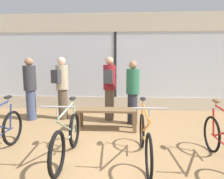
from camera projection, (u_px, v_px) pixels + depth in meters
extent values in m
plane|color=#99754C|center=(107.00, 154.00, 3.54)|extent=(24.00, 24.00, 0.00)
cube|color=beige|center=(115.00, 103.00, 6.82)|extent=(12.00, 0.08, 0.45)
cube|color=silver|center=(115.00, 65.00, 6.64)|extent=(12.00, 0.04, 2.15)
cube|color=beige|center=(115.00, 22.00, 6.45)|extent=(12.00, 0.08, 0.60)
cube|color=black|center=(115.00, 65.00, 6.62)|extent=(0.08, 0.02, 2.15)
torus|color=black|center=(13.00, 128.00, 3.94)|extent=(0.06, 0.68, 0.68)
cylinder|color=navy|center=(11.00, 117.00, 3.86)|extent=(0.03, 0.11, 0.49)
cylinder|color=navy|center=(6.00, 132.00, 3.71)|extent=(0.03, 0.45, 0.03)
cylinder|color=#B2B2B7|center=(8.00, 101.00, 3.78)|extent=(0.02, 0.02, 0.14)
ellipsoid|color=black|center=(8.00, 97.00, 3.77)|extent=(0.11, 0.22, 0.06)
torus|color=black|center=(75.00, 130.00, 3.83)|extent=(0.06, 0.67, 0.67)
torus|color=black|center=(57.00, 154.00, 2.84)|extent=(0.06, 0.67, 0.67)
cylinder|color=gray|center=(66.00, 127.00, 3.26)|extent=(0.03, 0.94, 0.51)
cylinder|color=gray|center=(74.00, 118.00, 3.76)|extent=(0.03, 0.11, 0.49)
cylinder|color=gray|center=(66.00, 110.00, 3.25)|extent=(0.03, 0.87, 0.10)
cylinder|color=gray|center=(71.00, 134.00, 3.61)|extent=(0.03, 0.45, 0.03)
cylinder|color=#B2B2B7|center=(73.00, 103.00, 3.68)|extent=(0.02, 0.02, 0.14)
ellipsoid|color=black|center=(73.00, 98.00, 3.66)|extent=(0.11, 0.22, 0.06)
cylinder|color=#B2B2B7|center=(57.00, 111.00, 2.81)|extent=(0.02, 0.02, 0.12)
cylinder|color=#ADADB2|center=(57.00, 107.00, 2.80)|extent=(0.46, 0.02, 0.02)
torus|color=black|center=(142.00, 130.00, 3.82)|extent=(0.04, 0.66, 0.66)
torus|color=black|center=(149.00, 157.00, 2.76)|extent=(0.04, 0.66, 0.66)
cylinder|color=orange|center=(145.00, 128.00, 3.22)|extent=(0.03, 1.00, 0.51)
cylinder|color=orange|center=(142.00, 119.00, 3.74)|extent=(0.03, 0.11, 0.49)
cylinder|color=orange|center=(146.00, 111.00, 3.21)|extent=(0.03, 0.93, 0.10)
cylinder|color=orange|center=(143.00, 135.00, 3.58)|extent=(0.03, 0.48, 0.03)
cylinder|color=#B2B2B7|center=(143.00, 103.00, 3.66)|extent=(0.02, 0.02, 0.14)
ellipsoid|color=black|center=(143.00, 99.00, 3.65)|extent=(0.11, 0.22, 0.06)
cylinder|color=#B2B2B7|center=(149.00, 113.00, 2.74)|extent=(0.02, 0.02, 0.12)
cylinder|color=#ADADB2|center=(149.00, 108.00, 2.73)|extent=(0.46, 0.02, 0.02)
torus|color=black|center=(212.00, 134.00, 3.63)|extent=(0.04, 0.65, 0.65)
cylinder|color=red|center=(213.00, 122.00, 3.55)|extent=(0.03, 0.11, 0.49)
cylinder|color=red|center=(217.00, 139.00, 3.40)|extent=(0.03, 0.46, 0.03)
cylinder|color=#B2B2B7|center=(216.00, 105.00, 3.47)|extent=(0.02, 0.02, 0.14)
ellipsoid|color=brown|center=(216.00, 101.00, 3.46)|extent=(0.11, 0.22, 0.06)
cube|color=brown|center=(107.00, 110.00, 4.77)|extent=(1.40, 0.44, 0.05)
cube|color=brown|center=(78.00, 122.00, 4.66)|extent=(0.08, 0.08, 0.46)
cube|color=brown|center=(135.00, 123.00, 4.58)|extent=(0.08, 0.08, 0.46)
cube|color=brown|center=(81.00, 118.00, 5.02)|extent=(0.08, 0.08, 0.46)
cube|color=brown|center=(134.00, 119.00, 4.94)|extent=(0.08, 0.08, 0.46)
cylinder|color=#2D2D38|center=(132.00, 109.00, 5.26)|extent=(0.37, 0.37, 0.81)
cylinder|color=#286647|center=(133.00, 81.00, 5.16)|extent=(0.48, 0.48, 0.64)
sphere|color=#9E7051|center=(133.00, 65.00, 5.10)|extent=(0.21, 0.21, 0.21)
cylinder|color=#424C6B|center=(31.00, 105.00, 5.62)|extent=(0.35, 0.35, 0.85)
cylinder|color=#333338|center=(30.00, 78.00, 5.51)|extent=(0.46, 0.46, 0.67)
sphere|color=#9E7051|center=(29.00, 62.00, 5.45)|extent=(0.22, 0.22, 0.22)
cylinder|color=brown|center=(63.00, 104.00, 5.71)|extent=(0.34, 0.34, 0.86)
cylinder|color=tan|center=(62.00, 77.00, 5.60)|extent=(0.45, 0.45, 0.68)
sphere|color=beige|center=(61.00, 61.00, 5.54)|extent=(0.22, 0.22, 0.22)
cube|color=#38383D|center=(56.00, 77.00, 5.39)|extent=(0.28, 0.22, 0.36)
cylinder|color=brown|center=(109.00, 105.00, 5.62)|extent=(0.28, 0.28, 0.86)
cylinder|color=maroon|center=(109.00, 77.00, 5.51)|extent=(0.36, 0.36, 0.68)
sphere|color=tan|center=(109.00, 61.00, 5.45)|extent=(0.22, 0.22, 0.22)
cube|color=#38383D|center=(108.00, 77.00, 5.27)|extent=(0.25, 0.15, 0.36)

